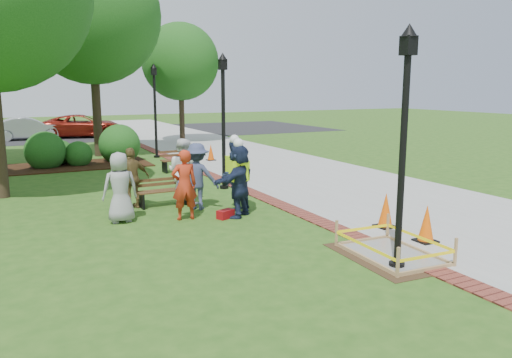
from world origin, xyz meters
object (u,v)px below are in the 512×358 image
lamp_near (404,131)px  hivis_worker_c (235,173)px  wet_concrete_pad (392,244)px  bench_near (163,197)px  hivis_worker_a (239,178)px  cone_front (426,224)px  hivis_worker_b (241,177)px

lamp_near → hivis_worker_c: lamp_near is taller
wet_concrete_pad → bench_near: 6.64m
hivis_worker_a → hivis_worker_c: 0.71m
cone_front → lamp_near: bearing=-150.9°
bench_near → hivis_worker_a: hivis_worker_a is taller
hivis_worker_c → lamp_near: bearing=-81.0°
wet_concrete_pad → hivis_worker_b: size_ratio=1.31×
hivis_worker_a → hivis_worker_c: size_ratio=0.99×
lamp_near → cone_front: bearing=29.1°
wet_concrete_pad → cone_front: 1.28m
hivis_worker_b → hivis_worker_a: bearing=-118.9°
wet_concrete_pad → lamp_near: bearing=-123.6°
bench_near → cone_front: bearing=-54.8°
hivis_worker_b → wet_concrete_pad: bearing=-76.9°
cone_front → wet_concrete_pad: bearing=-164.2°
hivis_worker_c → cone_front: bearing=-61.3°
cone_front → hivis_worker_b: hivis_worker_b is taller
bench_near → hivis_worker_a: 2.51m
bench_near → hivis_worker_c: hivis_worker_c is taller
lamp_near → hivis_worker_a: lamp_near is taller
hivis_worker_a → hivis_worker_c: hivis_worker_c is taller
wet_concrete_pad → hivis_worker_b: bearing=103.1°
wet_concrete_pad → hivis_worker_a: 4.36m
bench_near → hivis_worker_c: size_ratio=0.70×
wet_concrete_pad → lamp_near: (-0.35, -0.53, 2.25)m
hivis_worker_a → hivis_worker_b: hivis_worker_a is taller
bench_near → lamp_near: 7.34m
bench_near → hivis_worker_b: (1.70, -1.40, 0.66)m
bench_near → lamp_near: lamp_near is taller
cone_front → lamp_near: 2.76m
hivis_worker_a → hivis_worker_c: bearing=73.8°
cone_front → hivis_worker_c: bearing=118.7°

